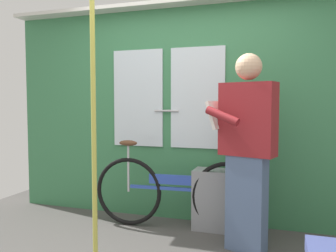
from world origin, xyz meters
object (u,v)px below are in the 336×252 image
handrail_pole (94,121)px  trash_bin_by_wall (211,199)px  bicycle_near_door (176,192)px  passenger_reading_newspaper (246,148)px

handrail_pole → trash_bin_by_wall: bearing=64.6°
bicycle_near_door → handrail_pole: (-0.27, -1.17, 0.79)m
bicycle_near_door → passenger_reading_newspaper: (0.74, -0.30, 0.53)m
passenger_reading_newspaper → trash_bin_by_wall: 0.85m
bicycle_near_door → passenger_reading_newspaper: size_ratio=1.02×
trash_bin_by_wall → handrail_pole: bearing=-115.4°
passenger_reading_newspaper → bicycle_near_door: bearing=-4.9°
bicycle_near_door → trash_bin_by_wall: 0.38m
trash_bin_by_wall → handrail_pole: size_ratio=0.26×
passenger_reading_newspaper → handrail_pole: bearing=57.7°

